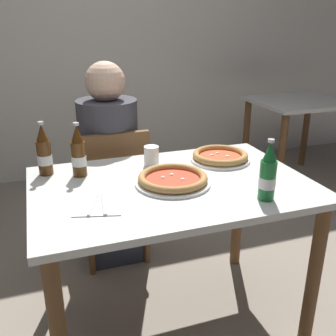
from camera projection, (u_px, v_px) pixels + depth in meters
name	position (u px, v px, depth m)	size (l,w,h in m)	color
ground_plane	(171.00, 319.00, 1.96)	(8.00, 8.00, 0.00)	gray
back_wall_tiled	(89.00, 33.00, 3.43)	(7.00, 0.10, 2.60)	silver
dining_table_main	(172.00, 206.00, 1.73)	(1.20, 0.80, 0.75)	silver
chair_behind_table	(113.00, 189.00, 2.28)	(0.41, 0.41, 0.85)	brown
diner_seated	(110.00, 170.00, 2.28)	(0.34, 0.34, 1.21)	#2D3342
dining_table_background	(298.00, 118.00, 3.47)	(0.80, 0.70, 0.75)	silver
pizza_margherita_near	(174.00, 179.00, 1.67)	(0.33, 0.33, 0.04)	white
pizza_marinara_far	(220.00, 156.00, 1.95)	(0.30, 0.30, 0.04)	white
beer_bottle_left	(44.00, 153.00, 1.74)	(0.07, 0.07, 0.25)	#512D0F
beer_bottle_center	(78.00, 154.00, 1.73)	(0.07, 0.07, 0.25)	#512D0F
beer_bottle_right	(268.00, 175.00, 1.50)	(0.07, 0.07, 0.25)	#196B2D
napkin_with_cutlery	(99.00, 205.00, 1.48)	(0.22, 0.22, 0.01)	white
paper_cup	(151.00, 156.00, 1.87)	(0.07, 0.07, 0.10)	white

